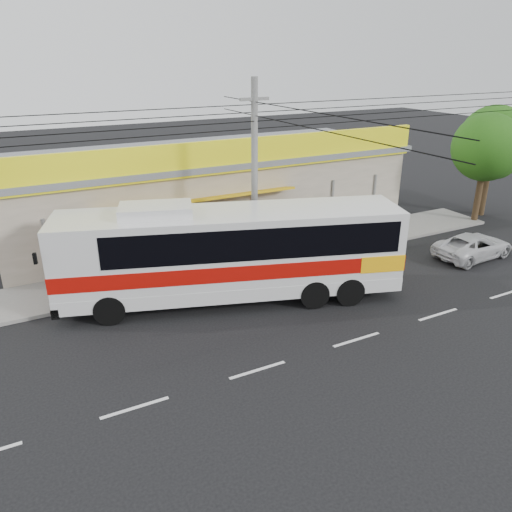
{
  "coord_description": "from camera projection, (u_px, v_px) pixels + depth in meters",
  "views": [
    {
      "loc": [
        -10.3,
        -14.47,
        9.49
      ],
      "look_at": [
        -1.71,
        2.0,
        1.93
      ],
      "focal_mm": 35.0,
      "sensor_mm": 36.0,
      "label": 1
    }
  ],
  "objects": [
    {
      "name": "ground",
      "position": [
        317.0,
        310.0,
        19.87
      ],
      "size": [
        120.0,
        120.0,
        0.0
      ],
      "primitive_type": "plane",
      "color": "black",
      "rests_on": "ground"
    },
    {
      "name": "sidewalk",
      "position": [
        249.0,
        258.0,
        24.77
      ],
      "size": [
        30.0,
        3.2,
        0.15
      ],
      "primitive_type": "cube",
      "color": "slate",
      "rests_on": "ground"
    },
    {
      "name": "lane_markings",
      "position": [
        356.0,
        340.0,
        17.82
      ],
      "size": [
        50.0,
        0.12,
        0.01
      ],
      "primitive_type": null,
      "color": "silver",
      "rests_on": "ground"
    },
    {
      "name": "storefront_building",
      "position": [
        205.0,
        189.0,
        28.48
      ],
      "size": [
        22.6,
        9.2,
        5.7
      ],
      "color": "gray",
      "rests_on": "ground"
    },
    {
      "name": "coach_bus",
      "position": [
        236.0,
        248.0,
        19.97
      ],
      "size": [
        13.85,
        6.95,
        4.2
      ],
      "rotation": [
        0.0,
        0.0,
        -0.31
      ],
      "color": "silver",
      "rests_on": "ground"
    },
    {
      "name": "motorbike_red",
      "position": [
        80.0,
        273.0,
        21.52
      ],
      "size": [
        2.21,
        1.5,
        1.1
      ],
      "primitive_type": "imported",
      "rotation": [
        0.0,
        0.0,
        1.98
      ],
      "color": "maroon",
      "rests_on": "sidewalk"
    },
    {
      "name": "motorbike_dark",
      "position": [
        100.0,
        288.0,
        20.3
      ],
      "size": [
        1.64,
        0.71,
        0.95
      ],
      "primitive_type": "imported",
      "rotation": [
        0.0,
        0.0,
        1.4
      ],
      "color": "black",
      "rests_on": "sidewalk"
    },
    {
      "name": "white_car",
      "position": [
        473.0,
        246.0,
        24.82
      ],
      "size": [
        4.44,
        2.24,
        1.21
      ],
      "primitive_type": "imported",
      "rotation": [
        0.0,
        0.0,
        1.63
      ],
      "color": "silver",
      "rests_on": "ground"
    },
    {
      "name": "utility_pole",
      "position": [
        254.0,
        116.0,
        20.43
      ],
      "size": [
        34.0,
        14.0,
        8.65
      ],
      "color": "slate",
      "rests_on": "ground"
    },
    {
      "name": "tree_near",
      "position": [
        489.0,
        150.0,
        28.67
      ],
      "size": [
        3.89,
        3.89,
        6.44
      ],
      "color": "#372316",
      "rests_on": "ground"
    },
    {
      "name": "tree_far",
      "position": [
        496.0,
        142.0,
        29.95
      ],
      "size": [
        4.06,
        4.06,
        6.73
      ],
      "color": "#372316",
      "rests_on": "ground"
    }
  ]
}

